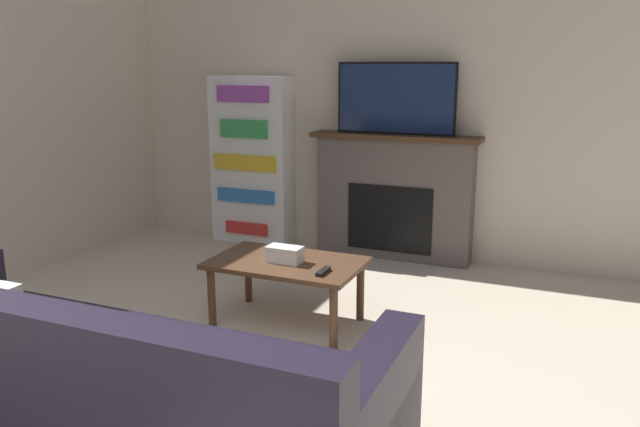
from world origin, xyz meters
TOP-DOWN VIEW (x-y plane):
  - wall_back at (0.00, 4.06)m, footprint 6.03×0.06m
  - fireplace at (0.04, 3.92)m, footprint 1.43×0.28m
  - tv at (0.04, 3.90)m, footprint 0.99×0.03m
  - couch at (-0.25, 0.68)m, footprint 2.45×0.93m
  - coffee_table at (-0.17, 2.28)m, footprint 0.95×0.59m
  - tissue_box at (-0.17, 2.25)m, footprint 0.22×0.12m
  - remote_control at (0.14, 2.15)m, footprint 0.04×0.15m
  - bookshelf at (-1.31, 3.90)m, footprint 0.75×0.29m

SIDE VIEW (x-z plane):
  - couch at x=-0.25m, z-range -0.13..0.71m
  - coffee_table at x=-0.17m, z-range 0.15..0.57m
  - remote_control at x=0.14m, z-range 0.42..0.44m
  - tissue_box at x=-0.17m, z-range 0.42..0.52m
  - fireplace at x=0.04m, z-range 0.00..1.06m
  - bookshelf at x=-1.31m, z-range 0.00..1.52m
  - wall_back at x=0.00m, z-range 0.00..2.70m
  - tv at x=0.04m, z-range 1.06..1.64m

